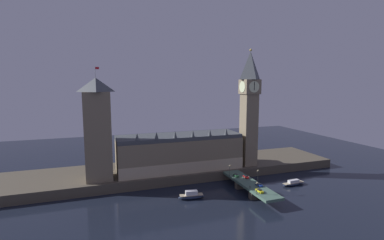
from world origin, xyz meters
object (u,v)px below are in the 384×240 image
at_px(street_lamp_mid, 258,174).
at_px(car_southbound_lead, 259,185).
at_px(pedestrian_near_rail, 250,187).
at_px(street_lamp_near, 257,187).
at_px(street_lamp_far, 230,169).
at_px(car_northbound_lead, 236,175).
at_px(car_northbound_trail, 260,191).
at_px(boat_upstream, 191,196).
at_px(victoria_tower, 98,129).
at_px(boat_downstream, 293,183).
at_px(clock_tower, 249,105).
at_px(car_southbound_trail, 246,177).

bearing_deg(street_lamp_mid, car_southbound_lead, -115.51).
bearing_deg(car_southbound_lead, pedestrian_near_rail, -162.85).
height_order(pedestrian_near_rail, street_lamp_near, street_lamp_near).
bearing_deg(car_southbound_lead, street_lamp_far, 109.43).
relative_size(car_northbound_lead, car_northbound_trail, 0.83).
xyz_separation_m(street_lamp_mid, street_lamp_far, (-9.80, 14.72, -0.21)).
distance_m(street_lamp_far, boat_upstream, 31.40).
height_order(victoria_tower, pedestrian_near_rail, victoria_tower).
bearing_deg(street_lamp_mid, victoria_tower, 157.80).
relative_size(street_lamp_mid, boat_downstream, 0.44).
distance_m(car_southbound_lead, street_lamp_mid, 7.15).
bearing_deg(car_northbound_trail, boat_upstream, 152.62).
distance_m(street_lamp_mid, street_lamp_far, 17.69).
height_order(car_northbound_lead, pedestrian_near_rail, pedestrian_near_rail).
bearing_deg(street_lamp_near, street_lamp_mid, 56.34).
xyz_separation_m(car_southbound_lead, street_lamp_near, (-7.15, -9.16, 3.18)).
xyz_separation_m(victoria_tower, car_northbound_lead, (75.15, -21.75, -28.00)).
bearing_deg(street_lamp_far, clock_tower, 36.98).
bearing_deg(boat_upstream, street_lamp_mid, -4.29).
bearing_deg(street_lamp_near, street_lamp_far, 90.00).
height_order(car_northbound_trail, street_lamp_mid, street_lamp_mid).
xyz_separation_m(car_southbound_lead, pedestrian_near_rail, (-6.75, -2.08, 0.31)).
distance_m(clock_tower, street_lamp_far, 45.17).
bearing_deg(pedestrian_near_rail, victoria_tower, 150.51).
bearing_deg(car_southbound_trail, pedestrian_near_rail, -113.26).
xyz_separation_m(clock_tower, street_lamp_far, (-21.64, -16.30, -36.15)).
distance_m(victoria_tower, car_northbound_lead, 83.09).
height_order(car_northbound_trail, car_southbound_lead, car_northbound_trail).
xyz_separation_m(car_northbound_lead, street_lamp_mid, (7.15, -11.84, 3.60)).
relative_size(clock_tower, street_lamp_far, 11.58).
bearing_deg(victoria_tower, boat_upstream, -34.61).
xyz_separation_m(street_lamp_far, boat_upstream, (-27.92, -11.89, -8.07)).
xyz_separation_m(pedestrian_near_rail, street_lamp_near, (-0.40, -7.08, 2.87)).
distance_m(car_northbound_trail, street_lamp_mid, 15.27).
xyz_separation_m(car_northbound_lead, car_southbound_trail, (4.50, -3.77, -0.04)).
xyz_separation_m(victoria_tower, boat_downstream, (107.86, -31.76, -33.15)).
bearing_deg(car_southbound_lead, car_southbound_trail, 90.00).
bearing_deg(victoria_tower, car_southbound_trail, -17.76).
bearing_deg(car_southbound_trail, car_southbound_lead, -90.00).
xyz_separation_m(car_northbound_trail, street_lamp_near, (-2.65, -1.71, 3.11)).
bearing_deg(car_northbound_lead, boat_upstream, -163.58).
distance_m(car_southbound_trail, street_lamp_mid, 9.24).
bearing_deg(car_northbound_lead, clock_tower, 45.29).
distance_m(street_lamp_mid, boat_downstream, 27.07).
xyz_separation_m(car_northbound_trail, boat_downstream, (32.71, 14.84, -5.16)).
distance_m(car_northbound_lead, car_southbound_trail, 5.87).
xyz_separation_m(car_northbound_lead, boat_downstream, (32.71, -10.01, -5.15)).
bearing_deg(victoria_tower, street_lamp_far, -14.59).
relative_size(car_northbound_trail, street_lamp_far, 0.71).
xyz_separation_m(clock_tower, pedestrian_near_rail, (-21.24, -38.65, -39.27)).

